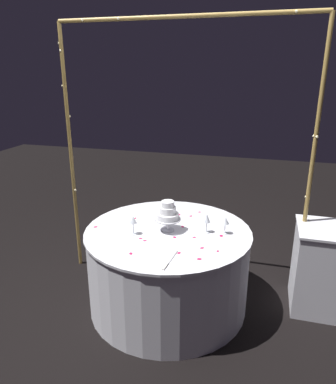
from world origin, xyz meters
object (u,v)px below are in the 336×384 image
at_px(main_table, 168,268).
at_px(wine_glass_1, 225,221).
at_px(wine_glass_2, 133,221).
at_px(decorative_arch, 181,121).
at_px(side_table, 323,269).
at_px(wine_glass_0, 207,219).
at_px(tiered_cake, 168,214).
at_px(cake_knife, 169,261).

bearing_deg(main_table, wine_glass_1, 7.54).
relative_size(main_table, wine_glass_2, 8.85).
bearing_deg(main_table, decorative_arch, 90.02).
xyz_separation_m(wine_glass_1, wine_glass_2, (-0.73, -0.21, 0.01)).
distance_m(side_table, wine_glass_0, 1.13).
xyz_separation_m(main_table, tiered_cake, (0.00, -0.01, 0.52)).
distance_m(decorative_arch, tiered_cake, 0.83).
height_order(tiered_cake, wine_glass_0, tiered_cake).
distance_m(main_table, cake_knife, 0.64).
height_order(decorative_arch, side_table, decorative_arch).
xyz_separation_m(main_table, wine_glass_0, (0.32, 0.04, 0.49)).
bearing_deg(wine_glass_2, tiered_cake, 29.12).
bearing_deg(cake_knife, decorative_arch, 99.00).
xyz_separation_m(main_table, wine_glass_1, (0.47, 0.06, 0.47)).
bearing_deg(wine_glass_2, wine_glass_0, 18.78).
height_order(wine_glass_0, wine_glass_2, wine_glass_0).
relative_size(decorative_arch, tiered_cake, 9.28).
xyz_separation_m(side_table, tiered_cake, (-1.31, -0.33, 0.50)).
bearing_deg(wine_glass_1, cake_knife, -119.85).
distance_m(wine_glass_2, cake_knife, 0.55).
relative_size(decorative_arch, wine_glass_0, 14.68).
height_order(tiered_cake, wine_glass_1, tiered_cake).
bearing_deg(tiered_cake, side_table, 14.15).
bearing_deg(tiered_cake, main_table, 120.70).
bearing_deg(side_table, cake_knife, -144.71).
distance_m(wine_glass_0, wine_glass_2, 0.61).
bearing_deg(tiered_cake, decorative_arch, 90.64).
bearing_deg(wine_glass_1, decorative_arch, 142.32).
height_order(tiered_cake, wine_glass_2, tiered_cake).
relative_size(decorative_arch, wine_glass_1, 16.94).
height_order(main_table, wine_glass_0, wine_glass_0).
height_order(decorative_arch, wine_glass_1, decorative_arch).
bearing_deg(wine_glass_1, wine_glass_2, -163.53).
xyz_separation_m(tiered_cake, wine_glass_1, (0.47, 0.07, -0.05)).
height_order(wine_glass_1, cake_knife, wine_glass_1).
distance_m(decorative_arch, wine_glass_2, 0.98).
distance_m(tiered_cake, wine_glass_2, 0.30).
xyz_separation_m(main_table, wine_glass_2, (-0.25, -0.15, 0.49)).
xyz_separation_m(decorative_arch, side_table, (1.31, -0.11, -1.21)).
bearing_deg(decorative_arch, wine_glass_1, -37.68).
xyz_separation_m(side_table, wine_glass_1, (-0.84, -0.26, 0.46)).
relative_size(decorative_arch, main_table, 1.73).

